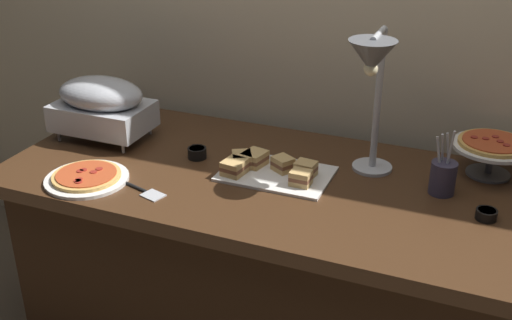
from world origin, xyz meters
TOP-DOWN VIEW (x-y plane):
  - back_wall at (0.00, 0.50)m, footprint 4.40×0.04m
  - buffet_table at (0.00, 0.00)m, footprint 1.90×0.84m
  - chafing_dish at (-0.74, 0.06)m, footprint 0.36×0.24m
  - heat_lamp at (0.30, 0.06)m, footprint 0.15×0.30m
  - pizza_plate_front at (-0.58, -0.27)m, footprint 0.28×0.28m
  - pizza_plate_center at (0.68, 0.30)m, footprint 0.27×0.27m
  - sandwich_platter at (-0.02, 0.01)m, footprint 0.38×0.25m
  - sauce_cup_near at (-0.32, 0.03)m, footprint 0.07×0.07m
  - sauce_cup_far at (0.69, -0.02)m, footprint 0.06×0.06m
  - utensil_holder at (0.54, 0.10)m, footprint 0.08×0.08m
  - serving_spatula at (-0.36, -0.27)m, footprint 0.17×0.08m

SIDE VIEW (x-z plane):
  - buffet_table at x=0.00m, z-range 0.01..0.77m
  - serving_spatula at x=-0.36m, z-range 0.76..0.77m
  - pizza_plate_front at x=-0.58m, z-range 0.76..0.79m
  - sauce_cup_far at x=0.69m, z-range 0.76..0.79m
  - sauce_cup_near at x=-0.32m, z-range 0.76..0.80m
  - sandwich_platter at x=-0.02m, z-range 0.75..0.81m
  - utensil_holder at x=0.54m, z-range 0.71..0.93m
  - pizza_plate_center at x=0.68m, z-range 0.80..0.93m
  - chafing_dish at x=-0.74m, z-range 0.78..1.02m
  - heat_lamp at x=0.30m, z-range 0.90..1.41m
  - back_wall at x=0.00m, z-range 0.00..2.40m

